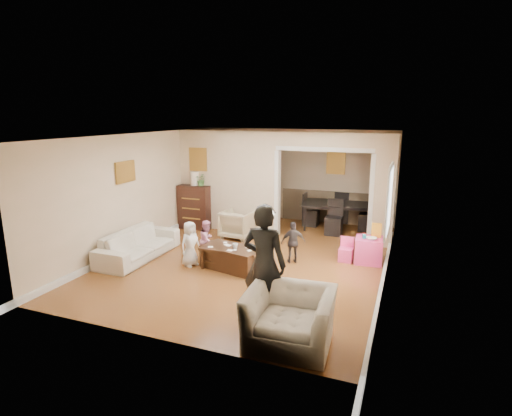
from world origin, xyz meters
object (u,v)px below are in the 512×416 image
at_px(armchair_back, 238,224).
at_px(child_kneel_a, 190,244).
at_px(cyan_cup, 364,236).
at_px(child_kneel_b, 207,240).
at_px(sofa, 139,244).
at_px(coffee_table, 232,258).
at_px(coffee_cup, 235,246).
at_px(play_table, 369,250).
at_px(child_toddler, 293,242).
at_px(adult_person, 264,264).
at_px(dining_table, 338,216).
at_px(table_lamp, 195,179).
at_px(armchair_front, 290,318).
at_px(dresser, 196,207).

relative_size(armchair_back, child_kneel_a, 0.81).
relative_size(cyan_cup, child_kneel_b, 0.09).
distance_m(sofa, coffee_table, 2.12).
height_order(sofa, child_kneel_a, child_kneel_a).
xyz_separation_m(coffee_cup, child_kneel_a, (-0.95, -0.10, -0.04)).
distance_m(play_table, child_toddler, 1.58).
relative_size(play_table, adult_person, 0.30).
distance_m(coffee_cup, adult_person, 2.16).
relative_size(child_kneel_b, child_toddler, 0.97).
relative_size(armchair_back, dining_table, 0.38).
bearing_deg(cyan_cup, child_kneel_a, -156.30).
xyz_separation_m(table_lamp, play_table, (4.64, -1.03, -1.09)).
bearing_deg(child_toddler, armchair_back, -61.36).
height_order(sofa, armchair_front, armchair_front).
relative_size(armchair_front, dining_table, 0.59).
height_order(armchair_front, child_kneel_a, child_kneel_a).
distance_m(adult_person, child_kneel_a, 2.75).
bearing_deg(child_kneel_a, child_kneel_b, 4.63).
bearing_deg(sofa, table_lamp, -0.19).
bearing_deg(table_lamp, child_toddler, -26.93).
height_order(coffee_cup, dining_table, dining_table).
bearing_deg(child_toddler, adult_person, 69.28).
bearing_deg(child_kneel_b, armchair_front, -141.63).
bearing_deg(dining_table, cyan_cup, -81.35).
bearing_deg(sofa, armchair_back, -33.83).
xyz_separation_m(armchair_front, coffee_table, (-1.85, 2.22, -0.15)).
distance_m(cyan_cup, child_kneel_b, 3.27).
xyz_separation_m(sofa, coffee_table, (2.12, 0.15, -0.08)).
xyz_separation_m(coffee_table, child_kneel_a, (-0.85, -0.15, 0.24)).
xyz_separation_m(sofa, table_lamp, (-0.01, 2.51, 1.05)).
relative_size(sofa, coffee_table, 1.73).
bearing_deg(dresser, dining_table, 20.49).
relative_size(coffee_table, child_kneel_a, 1.29).
xyz_separation_m(table_lamp, coffee_cup, (2.23, -2.41, -0.85)).
bearing_deg(coffee_cup, child_kneel_a, -173.99).
bearing_deg(child_toddler, child_kneel_a, -1.59).
relative_size(coffee_table, coffee_cup, 10.84).
relative_size(child_kneel_a, child_toddler, 1.05).
bearing_deg(cyan_cup, coffee_cup, -150.05).
height_order(armchair_front, table_lamp, table_lamp).
bearing_deg(sofa, armchair_front, -118.04).
bearing_deg(child_kneel_a, coffee_cup, -60.93).
distance_m(armchair_front, child_kneel_b, 3.58).
bearing_deg(coffee_cup, child_toddler, 40.10).
distance_m(armchair_front, play_table, 3.61).
height_order(coffee_table, coffee_cup, coffee_cup).
bearing_deg(child_kneel_b, coffee_table, -120.14).
bearing_deg(dining_table, armchair_back, -154.14).
distance_m(armchair_front, dresser, 6.07).
bearing_deg(dining_table, child_kneel_a, -133.62).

